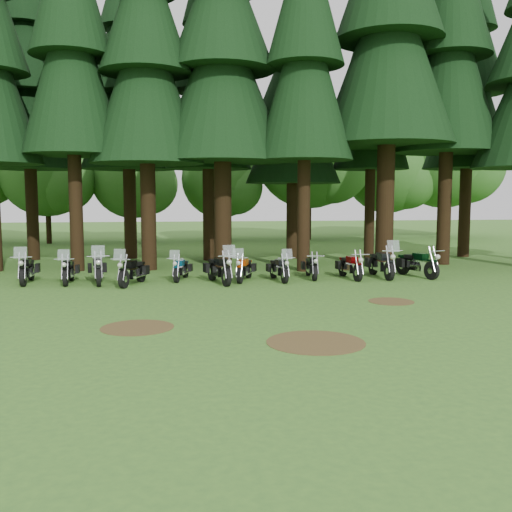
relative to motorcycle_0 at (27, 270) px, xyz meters
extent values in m
plane|color=#396827|center=(7.53, -5.95, -0.49)|extent=(120.00, 120.00, 0.00)
cylinder|color=black|center=(1.24, 3.56, 2.51)|extent=(0.58, 0.58, 5.99)
cone|color=black|center=(1.24, 3.56, 8.24)|extent=(4.32, 4.32, 7.49)
cylinder|color=black|center=(4.32, 3.45, 2.29)|extent=(0.66, 0.66, 5.57)
cone|color=black|center=(4.32, 3.45, 7.63)|extent=(4.95, 4.95, 6.96)
cone|color=black|center=(4.32, 3.45, 10.91)|extent=(3.96, 3.96, 5.87)
cylinder|color=black|center=(7.59, 3.49, 2.36)|extent=(0.77, 0.77, 5.70)
cone|color=black|center=(7.59, 3.49, 7.82)|extent=(5.81, 5.81, 7.12)
cylinder|color=black|center=(10.96, 2.07, 2.37)|extent=(0.55, 0.55, 5.71)
cone|color=black|center=(10.96, 2.07, 7.84)|extent=(4.15, 4.15, 7.14)
cylinder|color=black|center=(14.89, 2.81, 2.82)|extent=(0.80, 0.80, 6.62)
cone|color=black|center=(14.89, 2.81, 9.16)|extent=(5.98, 5.98, 8.27)
cylinder|color=black|center=(18.15, 3.66, 2.68)|extent=(0.64, 0.64, 6.35)
cone|color=black|center=(18.15, 3.66, 8.77)|extent=(4.79, 4.79, 7.93)
cylinder|color=black|center=(-1.73, 8.40, 2.27)|extent=(0.60, 0.60, 5.53)
cone|color=black|center=(-1.73, 8.40, 7.57)|extent=(4.52, 4.52, 6.91)
cone|color=black|center=(-1.73, 8.40, 10.83)|extent=(3.62, 3.62, 5.83)
cylinder|color=black|center=(3.15, 8.45, 2.29)|extent=(0.65, 0.65, 5.55)
cone|color=black|center=(3.15, 8.45, 7.61)|extent=(4.85, 4.85, 6.94)
cone|color=black|center=(3.15, 8.45, 10.89)|extent=(3.88, 3.88, 5.86)
cylinder|color=black|center=(7.16, 6.99, 2.27)|extent=(0.58, 0.58, 5.52)
cone|color=black|center=(7.16, 6.99, 7.56)|extent=(4.35, 4.35, 6.90)
cone|color=black|center=(7.16, 6.99, 10.82)|extent=(3.48, 3.48, 5.83)
cylinder|color=black|center=(11.56, 7.30, 1.86)|extent=(0.66, 0.66, 4.70)
cone|color=black|center=(11.56, 7.30, 6.36)|extent=(4.94, 4.94, 5.87)
cone|color=black|center=(11.56, 7.30, 9.13)|extent=(3.95, 3.95, 4.96)
cone|color=black|center=(11.56, 7.30, 11.33)|extent=(2.77, 2.77, 3.91)
cylinder|color=black|center=(15.60, 6.91, 2.29)|extent=(0.53, 0.53, 5.56)
cone|color=black|center=(15.60, 6.91, 7.63)|extent=(3.94, 3.94, 6.95)
cone|color=black|center=(15.60, 6.91, 10.91)|extent=(3.15, 3.15, 5.87)
cylinder|color=black|center=(20.89, 6.84, 2.34)|extent=(0.61, 0.61, 5.65)
cone|color=black|center=(20.89, 6.84, 7.75)|extent=(4.59, 4.59, 7.06)
cone|color=black|center=(20.89, 6.84, 11.08)|extent=(3.67, 3.67, 5.96)
cylinder|color=black|center=(-3.21, 19.03, 0.91)|extent=(0.36, 0.36, 2.80)
sphere|color=#285F1D|center=(-3.21, 19.03, 4.64)|extent=(6.53, 6.53, 6.53)
sphere|color=#285F1D|center=(-2.09, 18.28, 3.99)|extent=(4.67, 4.67, 4.67)
cylinder|color=black|center=(2.54, 19.36, 0.79)|extent=(0.36, 0.36, 2.55)
sphere|color=#285F1D|center=(2.54, 19.36, 4.19)|extent=(5.95, 5.95, 5.95)
sphere|color=#285F1D|center=(3.56, 18.68, 3.59)|extent=(4.25, 4.25, 4.25)
cylinder|color=black|center=(8.84, 20.55, 0.75)|extent=(0.36, 0.36, 2.47)
sphere|color=#285F1D|center=(8.84, 20.55, 4.04)|extent=(5.76, 5.76, 5.76)
sphere|color=#285F1D|center=(9.83, 19.89, 3.46)|extent=(4.12, 4.12, 4.12)
cylinder|color=black|center=(15.45, 20.01, 1.27)|extent=(0.36, 0.36, 3.52)
sphere|color=#285F1D|center=(15.45, 20.01, 5.97)|extent=(8.21, 8.21, 8.21)
sphere|color=#285F1D|center=(16.85, 19.07, 5.14)|extent=(5.87, 5.87, 5.87)
cylinder|color=black|center=(22.07, 21.27, 0.98)|extent=(0.36, 0.36, 2.94)
sphere|color=#285F1D|center=(22.07, 21.27, 4.90)|extent=(6.86, 6.86, 6.86)
sphere|color=#285F1D|center=(23.24, 20.48, 4.21)|extent=(4.90, 4.90, 4.90)
cylinder|color=black|center=(26.61, 21.13, 1.27)|extent=(0.36, 0.36, 3.52)
sphere|color=#285F1D|center=(26.61, 21.13, 5.96)|extent=(8.20, 8.20, 8.20)
sphere|color=#285F1D|center=(28.02, 20.19, 5.14)|extent=(5.86, 5.86, 5.86)
cylinder|color=#4C3D1E|center=(4.53, -7.95, -0.48)|extent=(1.80, 1.80, 0.01)
cylinder|color=#4C3D1E|center=(12.03, -5.45, -0.48)|extent=(1.40, 1.40, 0.01)
cylinder|color=#4C3D1E|center=(8.53, -9.95, -0.48)|extent=(2.20, 2.20, 0.01)
cylinder|color=black|center=(0.05, -0.78, -0.15)|extent=(0.19, 0.69, 0.68)
cylinder|color=black|center=(-0.05, 0.81, -0.15)|extent=(0.19, 0.69, 0.68)
cube|color=silver|center=(0.00, 0.07, -0.06)|extent=(0.34, 0.74, 0.35)
cube|color=black|center=(0.01, -0.17, 0.32)|extent=(0.35, 0.59, 0.25)
cube|color=black|center=(-0.02, 0.30, 0.27)|extent=(0.35, 0.59, 0.12)
cube|color=silver|center=(0.07, -1.09, 0.77)|extent=(0.44, 0.16, 0.41)
cylinder|color=black|center=(1.56, -0.97, -0.17)|extent=(0.16, 0.64, 0.63)
cylinder|color=black|center=(1.50, 0.52, -0.17)|extent=(0.16, 0.64, 0.63)
cube|color=silver|center=(1.52, -0.18, -0.08)|extent=(0.30, 0.68, 0.33)
cube|color=black|center=(1.53, -0.40, 0.26)|extent=(0.31, 0.54, 0.23)
cube|color=black|center=(1.52, 0.05, 0.22)|extent=(0.31, 0.54, 0.12)
cube|color=silver|center=(1.57, -1.26, 0.68)|extent=(0.41, 0.14, 0.38)
cylinder|color=black|center=(2.74, -1.19, -0.14)|extent=(0.26, 0.72, 0.70)
cylinder|color=black|center=(2.48, 0.44, -0.14)|extent=(0.26, 0.72, 0.70)
cube|color=silver|center=(2.60, -0.32, -0.04)|extent=(0.41, 0.78, 0.36)
cube|color=black|center=(2.64, -0.56, 0.34)|extent=(0.41, 0.63, 0.26)
cube|color=black|center=(2.56, -0.08, 0.30)|extent=(0.41, 0.63, 0.13)
cube|color=silver|center=(2.79, -1.51, 0.81)|extent=(0.46, 0.20, 0.42)
cylinder|color=black|center=(3.66, -1.70, -0.16)|extent=(0.35, 0.67, 0.66)
cylinder|color=black|center=(4.18, -0.23, -0.16)|extent=(0.35, 0.67, 0.66)
cube|color=silver|center=(3.93, -0.92, -0.07)|extent=(0.50, 0.76, 0.34)
cube|color=black|center=(3.86, -1.14, 0.29)|extent=(0.47, 0.62, 0.24)
cube|color=black|center=(4.01, -0.70, 0.25)|extent=(0.47, 0.62, 0.12)
cube|color=silver|center=(3.56, -1.98, 0.73)|extent=(0.44, 0.26, 0.40)
cylinder|color=black|center=(5.51, -0.62, -0.20)|extent=(0.27, 0.60, 0.58)
cylinder|color=black|center=(5.86, 0.70, -0.20)|extent=(0.27, 0.60, 0.58)
cube|color=silver|center=(5.69, 0.08, -0.12)|extent=(0.40, 0.66, 0.30)
cube|color=navy|center=(5.64, -0.11, 0.20)|extent=(0.38, 0.54, 0.21)
cube|color=black|center=(5.75, 0.28, 0.17)|extent=(0.38, 0.54, 0.11)
cube|color=silver|center=(5.44, -0.88, 0.59)|extent=(0.39, 0.20, 0.35)
cylinder|color=black|center=(7.27, -1.78, -0.13)|extent=(0.32, 0.72, 0.71)
cylinder|color=black|center=(6.86, -0.16, -0.13)|extent=(0.32, 0.72, 0.71)
cube|color=silver|center=(7.05, -0.92, -0.04)|extent=(0.48, 0.80, 0.37)
cube|color=black|center=(7.11, -1.16, 0.35)|extent=(0.46, 0.65, 0.26)
cube|color=black|center=(6.99, -0.68, 0.31)|extent=(0.46, 0.65, 0.13)
cube|color=silver|center=(7.35, -2.09, 0.82)|extent=(0.47, 0.24, 0.42)
cylinder|color=black|center=(7.83, -1.16, -0.18)|extent=(0.34, 0.63, 0.62)
cylinder|color=black|center=(8.34, 0.21, -0.18)|extent=(0.34, 0.63, 0.62)
cube|color=silver|center=(8.10, -0.43, -0.09)|extent=(0.48, 0.71, 0.32)
cube|color=#C24108|center=(8.03, -0.64, 0.25)|extent=(0.44, 0.59, 0.23)
cube|color=black|center=(8.18, -0.23, 0.21)|extent=(0.44, 0.59, 0.11)
cube|color=silver|center=(7.74, -1.43, 0.66)|extent=(0.41, 0.25, 0.37)
cylinder|color=black|center=(9.47, -1.39, -0.18)|extent=(0.20, 0.62, 0.61)
cylinder|color=black|center=(9.30, 0.04, -0.18)|extent=(0.20, 0.62, 0.61)
cube|color=silver|center=(9.38, -0.63, -0.10)|extent=(0.34, 0.68, 0.32)
cube|color=black|center=(9.41, -0.84, 0.24)|extent=(0.34, 0.54, 0.22)
cube|color=black|center=(9.36, -0.42, 0.20)|extent=(0.34, 0.54, 0.11)
cube|color=silver|center=(9.51, -1.67, 0.65)|extent=(0.40, 0.16, 0.37)
cylinder|color=black|center=(10.73, -0.88, -0.18)|extent=(0.17, 0.62, 0.61)
cylinder|color=black|center=(10.83, 0.56, -0.18)|extent=(0.17, 0.62, 0.61)
cube|color=silver|center=(10.79, -0.12, -0.10)|extent=(0.30, 0.67, 0.32)
cube|color=black|center=(10.77, -0.33, 0.24)|extent=(0.31, 0.53, 0.22)
cube|color=black|center=(10.80, 0.10, 0.20)|extent=(0.31, 0.53, 0.11)
cylinder|color=black|center=(12.32, -1.27, -0.16)|extent=(0.19, 0.67, 0.66)
cylinder|color=black|center=(12.20, 0.27, -0.16)|extent=(0.19, 0.67, 0.66)
cube|color=silver|center=(12.26, -0.45, -0.07)|extent=(0.33, 0.72, 0.34)
cube|color=#5C0406|center=(12.28, -0.68, 0.29)|extent=(0.34, 0.57, 0.24)
cube|color=black|center=(12.24, -0.22, 0.25)|extent=(0.34, 0.57, 0.12)
cylinder|color=black|center=(13.60, -1.21, -0.12)|extent=(0.17, 0.74, 0.74)
cylinder|color=black|center=(13.57, 0.52, -0.12)|extent=(0.17, 0.74, 0.74)
cube|color=silver|center=(13.58, -0.29, -0.02)|extent=(0.33, 0.79, 0.38)
cube|color=black|center=(13.59, -0.54, 0.38)|extent=(0.35, 0.62, 0.27)
cube|color=black|center=(13.58, -0.03, 0.34)|extent=(0.35, 0.62, 0.13)
cube|color=silver|center=(13.60, -1.55, 0.88)|extent=(0.47, 0.15, 0.44)
cylinder|color=black|center=(15.31, -1.21, -0.13)|extent=(0.37, 0.73, 0.72)
cylinder|color=black|center=(14.79, 0.39, -0.13)|extent=(0.37, 0.73, 0.72)
cube|color=silver|center=(15.04, -0.36, -0.03)|extent=(0.52, 0.82, 0.37)
cube|color=black|center=(15.11, -0.59, 0.36)|extent=(0.49, 0.67, 0.26)
cube|color=black|center=(14.96, -0.12, 0.31)|extent=(0.49, 0.67, 0.13)
camera|label=1|loc=(5.50, -21.96, 2.70)|focal=40.00mm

